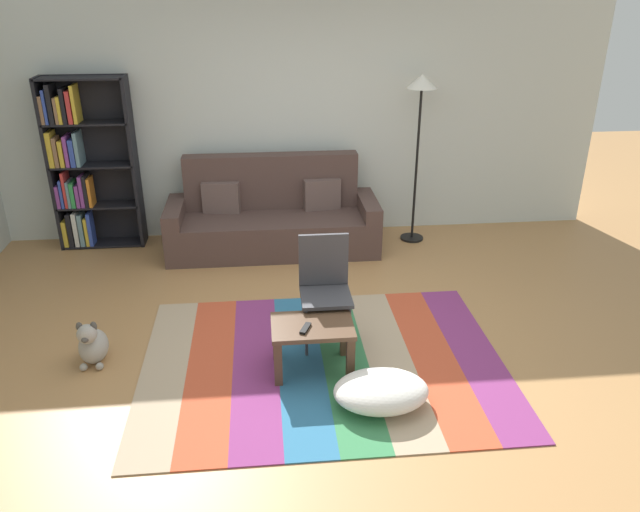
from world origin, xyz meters
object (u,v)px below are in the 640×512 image
Objects in this scene: coffee_table at (312,334)px; folding_chair at (325,281)px; dog at (92,344)px; tv_remote at (305,328)px; couch at (273,219)px; pouf at (381,391)px; bookshelf at (82,166)px; standing_lamp at (421,104)px.

folding_chair is (0.14, 0.44, 0.22)m from coffee_table.
dog is 1.88m from folding_chair.
coffee_table is 4.09× the size of tv_remote.
couch is 5.69× the size of dog.
folding_chair is at bearing 108.11° from pouf.
couch is 3.69× the size of coffee_table.
folding_chair is at bearing -79.31° from couch.
bookshelf is 2.75× the size of pouf.
couch is at bearing 116.63° from tv_remote.
couch is at bearing 152.64° from folding_chair.
standing_lamp is at bearing 83.37° from tv_remote.
standing_lamp is 2.04× the size of folding_chair.
pouf is at bearing -19.34° from dog.
standing_lamp is (1.59, 0.09, 1.20)m from couch.
couch is at bearing -176.93° from standing_lamp.
dog is (-1.46, -2.11, -0.18)m from couch.
bookshelf reaches higher than couch.
couch is 1.98m from folding_chair.
tv_remote is 0.56m from folding_chair.
bookshelf is 3.01× the size of coffee_table.
bookshelf is at bearing -171.15° from folding_chair.
coffee_table is at bearing 132.59° from pouf.
bookshelf reaches higher than coffee_table.
bookshelf is 3.27m from folding_chair.
dog is (0.54, -2.39, -0.75)m from bookshelf.
pouf is at bearing -47.41° from coffee_table.
bookshelf is at bearing 176.83° from standing_lamp.
coffee_table is 1.72m from dog.
bookshelf is at bearing 151.22° from tv_remote.
folding_chair is (1.83, 0.17, 0.37)m from dog.
pouf is at bearing -76.87° from couch.
couch is at bearing 55.22° from dog.
dog is 0.22× the size of standing_lamp.
bookshelf is 1.00× the size of standing_lamp.
couch is 15.07× the size of tv_remote.
bookshelf is 4.20m from pouf.
folding_chair is at bearing 91.65° from tv_remote.
tv_remote is at bearing -119.29° from standing_lamp.
standing_lamp is at bearing 61.02° from coffee_table.
tv_remote is (-0.50, 0.41, 0.29)m from pouf.
coffee_table is 0.91× the size of pouf.
dog is 0.44× the size of folding_chair.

